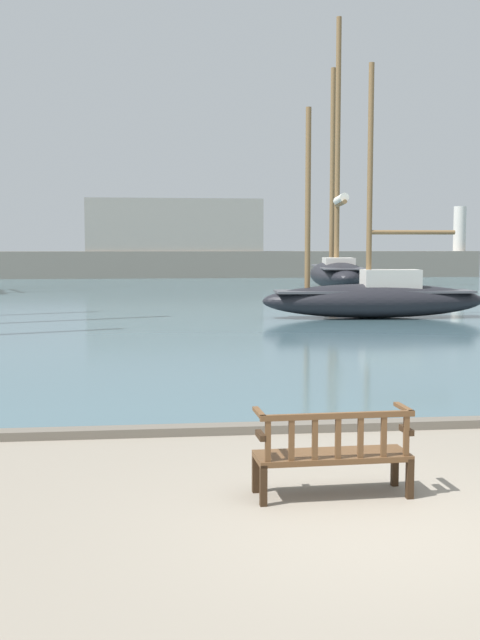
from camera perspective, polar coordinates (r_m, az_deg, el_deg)
name	(u,v)px	position (r m, az deg, el deg)	size (l,w,h in m)	color
ground_plane	(381,526)	(7.78, 10.01, -14.25)	(160.00, 160.00, 0.00)	gray
harbor_water	(178,286)	(51.12, -4.41, 2.44)	(100.00, 80.00, 0.08)	#476670
quay_edge_kerb	(301,427)	(11.36, 4.34, -7.59)	(40.00, 0.30, 0.12)	#675F54
park_bench	(333,452)	(8.44, 6.63, -9.31)	(1.62, 0.58, 0.92)	#322113
sailboat_outer_port	(337,268)	(47.27, 6.90, 3.69)	(4.51, 12.86, 15.55)	black
sailboat_nearest_starboard	(374,296)	(28.30, 9.53, 1.70)	(7.89, 2.27, 8.70)	black
far_breakwater	(176,253)	(62.95, -4.61, 4.80)	(49.29, 2.40, 6.22)	slate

